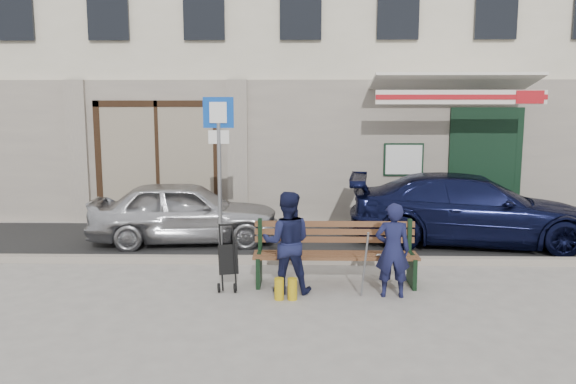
{
  "coord_description": "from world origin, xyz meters",
  "views": [
    {
      "loc": [
        -0.01,
        -7.62,
        2.58
      ],
      "look_at": [
        -0.2,
        1.6,
        1.2
      ],
      "focal_mm": 35.0,
      "sensor_mm": 36.0,
      "label": 1
    }
  ],
  "objects_px": {
    "car_silver": "(185,212)",
    "bench": "(332,254)",
    "man": "(393,250)",
    "stroller": "(228,261)",
    "parking_sign": "(219,151)",
    "car_navy": "(471,209)",
    "woman": "(287,242)"
  },
  "relations": [
    {
      "from": "car_silver",
      "to": "bench",
      "type": "relative_size",
      "value": 1.49
    },
    {
      "from": "bench",
      "to": "man",
      "type": "xyz_separation_m",
      "value": [
        0.8,
        -0.51,
        0.2
      ]
    },
    {
      "from": "man",
      "to": "stroller",
      "type": "bearing_deg",
      "value": -4.81
    },
    {
      "from": "man",
      "to": "stroller",
      "type": "distance_m",
      "value": 2.33
    },
    {
      "from": "parking_sign",
      "to": "bench",
      "type": "distance_m",
      "value": 2.73
    },
    {
      "from": "car_navy",
      "to": "bench",
      "type": "height_order",
      "value": "car_navy"
    },
    {
      "from": "parking_sign",
      "to": "bench",
      "type": "relative_size",
      "value": 1.15
    },
    {
      "from": "car_silver",
      "to": "car_navy",
      "type": "height_order",
      "value": "car_navy"
    },
    {
      "from": "bench",
      "to": "stroller",
      "type": "height_order",
      "value": "bench"
    },
    {
      "from": "parking_sign",
      "to": "woman",
      "type": "height_order",
      "value": "parking_sign"
    },
    {
      "from": "car_navy",
      "to": "woman",
      "type": "height_order",
      "value": "woman"
    },
    {
      "from": "parking_sign",
      "to": "stroller",
      "type": "relative_size",
      "value": 2.98
    },
    {
      "from": "bench",
      "to": "man",
      "type": "distance_m",
      "value": 0.96
    },
    {
      "from": "car_navy",
      "to": "parking_sign",
      "type": "distance_m",
      "value": 4.93
    },
    {
      "from": "woman",
      "to": "stroller",
      "type": "distance_m",
      "value": 0.91
    },
    {
      "from": "stroller",
      "to": "man",
      "type": "bearing_deg",
      "value": -22.81
    },
    {
      "from": "man",
      "to": "woman",
      "type": "xyz_separation_m",
      "value": [
        -1.45,
        0.17,
        0.06
      ]
    },
    {
      "from": "car_navy",
      "to": "woman",
      "type": "bearing_deg",
      "value": 138.16
    },
    {
      "from": "car_navy",
      "to": "man",
      "type": "relative_size",
      "value": 3.5
    },
    {
      "from": "car_navy",
      "to": "parking_sign",
      "type": "xyz_separation_m",
      "value": [
        -4.64,
        -1.18,
        1.19
      ]
    },
    {
      "from": "parking_sign",
      "to": "stroller",
      "type": "bearing_deg",
      "value": -80.03
    },
    {
      "from": "parking_sign",
      "to": "man",
      "type": "relative_size",
      "value": 2.1
    },
    {
      "from": "man",
      "to": "stroller",
      "type": "xyz_separation_m",
      "value": [
        -2.3,
        0.3,
        -0.25
      ]
    },
    {
      "from": "stroller",
      "to": "car_silver",
      "type": "bearing_deg",
      "value": 97.54
    },
    {
      "from": "woman",
      "to": "stroller",
      "type": "relative_size",
      "value": 1.55
    },
    {
      "from": "parking_sign",
      "to": "bench",
      "type": "bearing_deg",
      "value": -39.77
    },
    {
      "from": "car_navy",
      "to": "bench",
      "type": "xyz_separation_m",
      "value": [
        -2.79,
        -2.62,
        -0.21
      ]
    },
    {
      "from": "bench",
      "to": "man",
      "type": "bearing_deg",
      "value": -32.42
    },
    {
      "from": "car_silver",
      "to": "car_navy",
      "type": "bearing_deg",
      "value": -94.73
    },
    {
      "from": "car_silver",
      "to": "bench",
      "type": "bearing_deg",
      "value": -139.09
    },
    {
      "from": "car_navy",
      "to": "bench",
      "type": "distance_m",
      "value": 3.84
    },
    {
      "from": "man",
      "to": "bench",
      "type": "bearing_deg",
      "value": -29.88
    }
  ]
}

